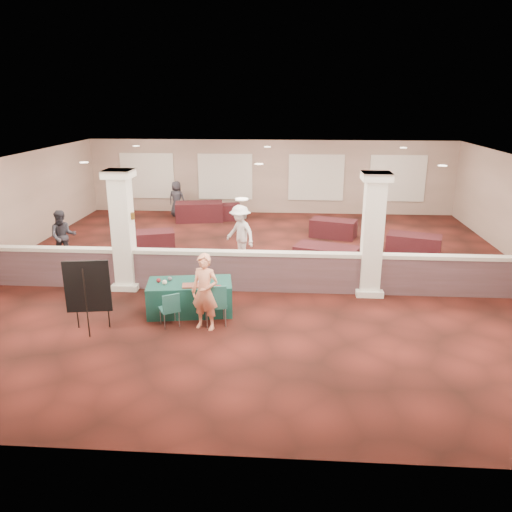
# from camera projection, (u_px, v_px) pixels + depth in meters

# --- Properties ---
(ground) EXTENTS (16.00, 16.00, 0.00)m
(ground) POSITION_uv_depth(u_px,v_px,m) (259.00, 272.00, 14.83)
(ground) COLOR #4C1913
(ground) RESTS_ON ground
(wall_back) EXTENTS (16.00, 0.04, 3.20)m
(wall_back) POSITION_uv_depth(u_px,v_px,m) (270.00, 177.00, 21.95)
(wall_back) COLOR #856C5C
(wall_back) RESTS_ON ground
(wall_front) EXTENTS (16.00, 0.04, 3.20)m
(wall_front) POSITION_uv_depth(u_px,v_px,m) (222.00, 358.00, 6.75)
(wall_front) COLOR #856C5C
(wall_front) RESTS_ON ground
(ceiling) EXTENTS (16.00, 16.00, 0.02)m
(ceiling) POSITION_uv_depth(u_px,v_px,m) (259.00, 163.00, 13.86)
(ceiling) COLOR white
(ceiling) RESTS_ON wall_back
(partition_wall) EXTENTS (15.60, 0.28, 1.10)m
(partition_wall) POSITION_uv_depth(u_px,v_px,m) (255.00, 271.00, 13.24)
(partition_wall) COLOR #4D3434
(partition_wall) RESTS_ON ground
(column_left) EXTENTS (0.72, 0.72, 3.20)m
(column_left) POSITION_uv_depth(u_px,v_px,m) (123.00, 229.00, 13.14)
(column_left) COLOR white
(column_left) RESTS_ON ground
(column_right) EXTENTS (0.72, 0.72, 3.20)m
(column_right) POSITION_uv_depth(u_px,v_px,m) (372.00, 234.00, 12.71)
(column_right) COLOR white
(column_right) RESTS_ON ground
(sconce_left) EXTENTS (0.12, 0.12, 0.18)m
(sconce_left) POSITION_uv_depth(u_px,v_px,m) (111.00, 216.00, 13.05)
(sconce_left) COLOR brown
(sconce_left) RESTS_ON column_left
(sconce_right) EXTENTS (0.12, 0.12, 0.18)m
(sconce_right) POSITION_uv_depth(u_px,v_px,m) (132.00, 216.00, 13.01)
(sconce_right) COLOR brown
(sconce_right) RESTS_ON column_left
(near_table) EXTENTS (2.12, 1.29, 0.76)m
(near_table) POSITION_uv_depth(u_px,v_px,m) (190.00, 297.00, 11.96)
(near_table) COLOR #0E3633
(near_table) RESTS_ON ground
(conf_chair_main) EXTENTS (0.60, 0.61, 1.00)m
(conf_chair_main) POSITION_uv_depth(u_px,v_px,m) (215.00, 301.00, 11.18)
(conf_chair_main) COLOR #1B4F4D
(conf_chair_main) RESTS_ON ground
(conf_chair_side) EXTENTS (0.56, 0.56, 0.82)m
(conf_chair_side) POSITION_uv_depth(u_px,v_px,m) (170.00, 307.00, 11.16)
(conf_chair_side) COLOR #1B4F4D
(conf_chair_side) RESTS_ON ground
(easel_board) EXTENTS (0.97, 0.54, 1.65)m
(easel_board) POSITION_uv_depth(u_px,v_px,m) (88.00, 287.00, 10.75)
(easel_board) COLOR black
(easel_board) RESTS_ON ground
(woman) EXTENTS (0.72, 0.59, 1.74)m
(woman) POSITION_uv_depth(u_px,v_px,m) (205.00, 292.00, 10.97)
(woman) COLOR #F19A68
(woman) RESTS_ON ground
(far_table_front_left) EXTENTS (1.83, 1.28, 0.67)m
(far_table_front_left) POSITION_uv_depth(u_px,v_px,m) (149.00, 241.00, 16.76)
(far_table_front_left) COLOR black
(far_table_front_left) RESTS_ON ground
(far_table_front_center) EXTENTS (2.04, 1.48, 0.75)m
(far_table_front_center) POSITION_uv_depth(u_px,v_px,m) (326.00, 258.00, 14.87)
(far_table_front_center) COLOR black
(far_table_front_center) RESTS_ON ground
(far_table_front_right) EXTENTS (1.87, 1.34, 0.69)m
(far_table_front_right) POSITION_uv_depth(u_px,v_px,m) (414.00, 245.00, 16.31)
(far_table_front_right) COLOR black
(far_table_front_right) RESTS_ON ground
(far_table_back_left) EXTENTS (2.07, 1.29, 0.79)m
(far_table_back_left) POSITION_uv_depth(u_px,v_px,m) (199.00, 212.00, 20.81)
(far_table_back_left) COLOR black
(far_table_back_left) RESTS_ON ground
(far_table_back_center) EXTENTS (1.73, 1.11, 0.65)m
(far_table_back_center) POSITION_uv_depth(u_px,v_px,m) (221.00, 212.00, 21.04)
(far_table_back_center) COLOR black
(far_table_back_center) RESTS_ON ground
(far_table_back_right) EXTENTS (1.80, 1.29, 0.66)m
(far_table_back_right) POSITION_uv_depth(u_px,v_px,m) (333.00, 228.00, 18.41)
(far_table_back_right) COLOR black
(far_table_back_right) RESTS_ON ground
(attendee_a) EXTENTS (0.90, 0.71, 1.65)m
(attendee_a) POSITION_uv_depth(u_px,v_px,m) (63.00, 237.00, 15.49)
(attendee_a) COLOR black
(attendee_a) RESTS_ON ground
(attendee_b) EXTENTS (1.20, 1.15, 1.78)m
(attendee_b) POSITION_uv_depth(u_px,v_px,m) (240.00, 233.00, 15.63)
(attendee_b) COLOR silver
(attendee_b) RESTS_ON ground
(attendee_c) EXTENTS (0.77, 0.98, 1.51)m
(attendee_c) POSITION_uv_depth(u_px,v_px,m) (377.00, 229.00, 16.67)
(attendee_c) COLOR black
(attendee_c) RESTS_ON ground
(attendee_d) EXTENTS (0.83, 0.56, 1.53)m
(attendee_d) POSITION_uv_depth(u_px,v_px,m) (177.00, 199.00, 21.51)
(attendee_d) COLOR black
(attendee_d) RESTS_ON ground
(laptop_base) EXTENTS (0.38, 0.29, 0.02)m
(laptop_base) POSITION_uv_depth(u_px,v_px,m) (203.00, 282.00, 11.82)
(laptop_base) COLOR #BBBBC0
(laptop_base) RESTS_ON near_table
(laptop_screen) EXTENTS (0.34, 0.07, 0.23)m
(laptop_screen) POSITION_uv_depth(u_px,v_px,m) (203.00, 276.00, 11.90)
(laptop_screen) COLOR #BBBBC0
(laptop_screen) RESTS_ON near_table
(screen_glow) EXTENTS (0.31, 0.05, 0.20)m
(screen_glow) POSITION_uv_depth(u_px,v_px,m) (203.00, 276.00, 11.89)
(screen_glow) COLOR silver
(screen_glow) RESTS_ON near_table
(knitting) EXTENTS (0.46, 0.37, 0.03)m
(knitting) POSITION_uv_depth(u_px,v_px,m) (191.00, 286.00, 11.60)
(knitting) COLOR #B43C1C
(knitting) RESTS_ON near_table
(yarn_cream) EXTENTS (0.12, 0.12, 0.12)m
(yarn_cream) POSITION_uv_depth(u_px,v_px,m) (165.00, 282.00, 11.68)
(yarn_cream) COLOR beige
(yarn_cream) RESTS_ON near_table
(yarn_red) EXTENTS (0.10, 0.10, 0.10)m
(yarn_red) POSITION_uv_depth(u_px,v_px,m) (158.00, 280.00, 11.82)
(yarn_red) COLOR maroon
(yarn_red) RESTS_ON near_table
(yarn_grey) EXTENTS (0.11, 0.11, 0.11)m
(yarn_grey) POSITION_uv_depth(u_px,v_px,m) (170.00, 279.00, 11.91)
(yarn_grey) COLOR #4B4B50
(yarn_grey) RESTS_ON near_table
(scissors) EXTENTS (0.13, 0.05, 0.01)m
(scissors) POSITION_uv_depth(u_px,v_px,m) (218.00, 286.00, 11.62)
(scissors) COLOR red
(scissors) RESTS_ON near_table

